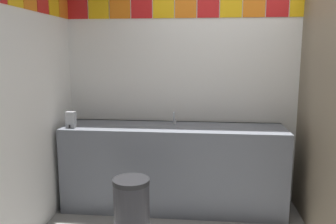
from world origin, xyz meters
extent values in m
cube|color=white|center=(0.00, 1.44, 1.43)|extent=(3.92, 0.08, 2.85)
cube|color=red|center=(-1.85, 1.40, 2.07)|extent=(0.22, 0.01, 0.22)
cube|color=yellow|center=(-1.61, 1.40, 2.07)|extent=(0.22, 0.01, 0.22)
cube|color=orange|center=(-1.38, 1.40, 2.07)|extent=(0.22, 0.01, 0.22)
cube|color=red|center=(-1.15, 1.40, 2.07)|extent=(0.22, 0.01, 0.22)
cube|color=yellow|center=(-0.92, 1.40, 2.07)|extent=(0.22, 0.01, 0.22)
cube|color=orange|center=(-0.69, 1.40, 2.07)|extent=(0.22, 0.01, 0.22)
cube|color=red|center=(-0.46, 1.40, 2.07)|extent=(0.22, 0.01, 0.22)
cube|color=yellow|center=(-0.23, 1.40, 2.07)|extent=(0.22, 0.01, 0.22)
cube|color=orange|center=(0.00, 1.40, 2.07)|extent=(0.22, 0.01, 0.22)
cube|color=red|center=(0.23, 1.40, 2.07)|extent=(0.22, 0.01, 0.22)
cube|color=yellow|center=(0.46, 1.40, 2.07)|extent=(0.22, 0.01, 0.22)
cube|color=orange|center=(0.69, 1.40, 2.07)|extent=(0.22, 0.01, 0.22)
cube|color=red|center=(-1.95, 0.82, 2.07)|extent=(0.01, 0.22, 0.22)
cube|color=yellow|center=(-1.95, 1.05, 2.07)|extent=(0.01, 0.22, 0.22)
cube|color=orange|center=(-1.95, 1.29, 2.07)|extent=(0.01, 0.22, 0.22)
cube|color=slate|center=(-0.79, 1.12, 0.43)|extent=(2.24, 0.56, 0.87)
cube|color=slate|center=(-0.79, 1.39, 0.83)|extent=(2.24, 0.03, 0.08)
cylinder|color=silver|center=(-0.79, 1.09, 0.81)|extent=(0.34, 0.34, 0.10)
cylinder|color=silver|center=(-0.79, 1.23, 0.89)|extent=(0.04, 0.04, 0.05)
cylinder|color=silver|center=(-0.79, 1.18, 0.96)|extent=(0.02, 0.06, 0.09)
cube|color=#B7BABF|center=(-1.80, 0.97, 0.95)|extent=(0.09, 0.07, 0.16)
cylinder|color=black|center=(-1.80, 0.92, 0.89)|extent=(0.02, 0.02, 0.03)
cube|color=#726651|center=(0.51, 0.63, 1.11)|extent=(0.04, 1.54, 2.22)
cylinder|color=#333338|center=(-1.07, 0.34, 0.28)|extent=(0.30, 0.30, 0.55)
cylinder|color=#262628|center=(-1.07, 0.34, 0.57)|extent=(0.30, 0.30, 0.04)
camera|label=1|loc=(-0.49, -2.31, 1.61)|focal=37.17mm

